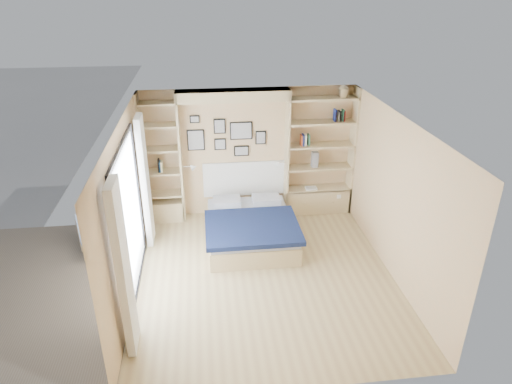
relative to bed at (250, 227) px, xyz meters
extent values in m
plane|color=tan|center=(0.11, -1.11, -0.26)|extent=(4.50, 4.50, 0.00)
plane|color=tan|center=(0.11, 1.14, 0.99)|extent=(4.00, 0.00, 4.00)
plane|color=tan|center=(0.11, -3.36, 0.99)|extent=(4.00, 0.00, 4.00)
plane|color=tan|center=(-1.89, -1.11, 0.99)|extent=(0.00, 4.50, 4.50)
plane|color=tan|center=(2.11, -1.11, 0.99)|extent=(0.00, 4.50, 4.50)
plane|color=white|center=(0.11, -1.11, 2.24)|extent=(4.50, 4.50, 0.00)
cube|color=tan|center=(-1.19, 0.97, 0.99)|extent=(0.04, 0.35, 2.50)
cube|color=tan|center=(0.81, 0.97, 0.99)|extent=(0.04, 0.35, 2.50)
cube|color=tan|center=(-0.19, 0.97, 2.14)|extent=(2.00, 0.35, 0.20)
cube|color=tan|center=(2.09, 0.97, 0.99)|extent=(0.04, 0.35, 2.50)
cube|color=tan|center=(-1.87, 0.97, 0.99)|extent=(0.04, 0.35, 2.50)
cube|color=tan|center=(1.46, 0.97, -0.01)|extent=(1.30, 0.35, 0.50)
cube|color=tan|center=(-1.54, 0.97, -0.06)|extent=(0.70, 0.35, 0.40)
cube|color=black|center=(-1.86, -1.11, 1.97)|extent=(0.04, 2.08, 0.06)
cube|color=black|center=(-1.86, -1.11, -0.23)|extent=(0.04, 2.08, 0.06)
cube|color=black|center=(-1.86, -2.13, 0.84)|extent=(0.04, 0.06, 2.20)
cube|color=black|center=(-1.86, -0.09, 0.84)|extent=(0.04, 0.06, 2.20)
cube|color=silver|center=(-1.87, -1.11, 0.86)|extent=(0.01, 2.00, 2.20)
cube|color=white|center=(-1.77, -2.41, 0.89)|extent=(0.10, 0.45, 2.30)
cube|color=white|center=(-1.77, 0.19, 0.89)|extent=(0.10, 0.45, 2.30)
cube|color=tan|center=(1.46, 0.97, 0.24)|extent=(1.30, 0.35, 0.04)
cube|color=tan|center=(1.46, 0.97, 0.69)|extent=(1.30, 0.35, 0.04)
cube|color=tan|center=(1.46, 0.97, 1.14)|extent=(1.30, 0.35, 0.04)
cube|color=tan|center=(1.46, 0.97, 1.59)|extent=(1.30, 0.35, 0.04)
cube|color=tan|center=(1.46, 0.97, 2.04)|extent=(1.30, 0.35, 0.04)
cube|color=tan|center=(-1.54, 0.97, 0.29)|extent=(0.70, 0.35, 0.04)
cube|color=tan|center=(-1.54, 0.97, 0.74)|extent=(0.70, 0.35, 0.04)
cube|color=tan|center=(-1.54, 0.97, 1.19)|extent=(0.70, 0.35, 0.04)
cube|color=tan|center=(-1.54, 0.97, 1.64)|extent=(0.70, 0.35, 0.04)
cube|color=tan|center=(-1.54, 0.97, 2.04)|extent=(0.70, 0.35, 0.04)
cube|color=tan|center=(0.00, -0.02, -0.10)|extent=(1.49, 1.86, 0.33)
cube|color=#ACB0BC|center=(0.00, -0.02, 0.11)|extent=(1.45, 1.82, 0.10)
cube|color=#101A3B|center=(0.00, -0.34, 0.18)|extent=(1.59, 1.30, 0.08)
cube|color=#ACB0BC|center=(-0.37, 0.61, 0.22)|extent=(0.51, 0.37, 0.12)
cube|color=#ACB0BC|center=(0.37, 0.61, 0.22)|extent=(0.51, 0.37, 0.12)
cube|color=white|center=(0.00, 1.11, 0.46)|extent=(1.59, 0.04, 0.70)
cube|color=black|center=(-0.89, 1.12, 1.29)|extent=(0.32, 0.02, 0.40)
cube|color=gray|center=(-0.89, 1.11, 1.29)|extent=(0.28, 0.01, 0.36)
cube|color=black|center=(-0.44, 1.12, 1.54)|extent=(0.22, 0.02, 0.28)
cube|color=gray|center=(-0.44, 1.11, 1.54)|extent=(0.18, 0.01, 0.24)
cube|color=black|center=(-0.44, 1.12, 1.19)|extent=(0.22, 0.02, 0.22)
cube|color=gray|center=(-0.44, 1.11, 1.19)|extent=(0.18, 0.01, 0.18)
cube|color=black|center=(-0.04, 1.12, 1.44)|extent=(0.42, 0.02, 0.34)
cube|color=gray|center=(-0.04, 1.11, 1.44)|extent=(0.38, 0.01, 0.30)
cube|color=black|center=(-0.04, 1.12, 1.04)|extent=(0.28, 0.02, 0.20)
cube|color=gray|center=(-0.04, 1.11, 1.04)|extent=(0.24, 0.01, 0.16)
cube|color=black|center=(0.33, 1.12, 1.29)|extent=(0.20, 0.02, 0.26)
cube|color=gray|center=(0.33, 1.11, 1.29)|extent=(0.16, 0.01, 0.22)
cube|color=black|center=(-0.89, 1.12, 1.69)|extent=(0.18, 0.02, 0.14)
cube|color=gray|center=(-0.89, 1.11, 1.69)|extent=(0.14, 0.01, 0.10)
cylinder|color=silver|center=(-1.05, 0.89, 0.86)|extent=(0.20, 0.02, 0.02)
cone|color=white|center=(-0.95, 0.89, 0.84)|extent=(0.13, 0.12, 0.15)
cylinder|color=silver|center=(0.67, 0.89, 0.86)|extent=(0.20, 0.02, 0.02)
cone|color=white|center=(0.57, 0.89, 0.84)|extent=(0.13, 0.12, 0.15)
cube|color=#AC4420|center=(1.08, 0.96, 1.26)|extent=(0.02, 0.15, 0.20)
cube|color=navy|center=(1.11, 0.96, 1.26)|extent=(0.03, 0.15, 0.21)
cube|color=#BEB88F|center=(1.15, 0.96, 1.26)|extent=(0.04, 0.15, 0.21)
cube|color=#26593F|center=(1.22, 0.96, 1.26)|extent=(0.03, 0.15, 0.21)
cube|color=#A51E1E|center=(1.70, 0.96, 1.70)|extent=(0.02, 0.15, 0.19)
cube|color=navy|center=(1.70, 0.96, 1.72)|extent=(0.03, 0.15, 0.22)
cube|color=black|center=(1.78, 0.96, 1.70)|extent=(0.03, 0.15, 0.19)
cube|color=#BFB28C|center=(1.78, 0.96, 1.70)|extent=(0.04, 0.15, 0.18)
cube|color=#245A3C|center=(1.85, 0.96, 1.71)|extent=(0.03, 0.15, 0.21)
cube|color=#A51E1E|center=(1.86, 0.96, 1.71)|extent=(0.03, 0.15, 0.20)
cube|color=navy|center=(-1.58, 0.96, 0.85)|extent=(0.02, 0.15, 0.19)
cube|color=black|center=(-1.59, 0.96, 0.88)|extent=(0.03, 0.15, 0.24)
cube|color=beige|center=(-1.54, 0.96, 0.86)|extent=(0.03, 0.15, 0.20)
cube|color=tan|center=(1.82, 0.96, 2.13)|extent=(0.13, 0.13, 0.15)
cone|color=tan|center=(1.82, 0.96, 2.25)|extent=(0.20, 0.20, 0.08)
cube|color=slate|center=(1.36, 0.96, 0.86)|extent=(0.12, 0.12, 0.30)
cube|color=white|center=(1.31, 0.91, 0.27)|extent=(0.22, 0.16, 0.03)
cube|color=#6C5E4F|center=(-3.49, -1.11, -0.26)|extent=(3.20, 4.00, 0.05)
cylinder|color=tan|center=(-2.79, -0.42, -0.09)|extent=(0.07, 0.12, 0.34)
cylinder|color=tan|center=(-2.43, -0.29, -0.09)|extent=(0.07, 0.12, 0.34)
cylinder|color=tan|center=(-2.95, 0.02, -0.01)|extent=(0.13, 0.27, 0.56)
cylinder|color=tan|center=(-2.60, 0.15, -0.01)|extent=(0.13, 0.27, 0.56)
cube|color=#2650A6|center=(-2.67, -0.20, -0.02)|extent=(0.52, 0.57, 0.13)
cube|color=#2650A6|center=(-2.78, 0.11, 0.16)|extent=(0.43, 0.31, 0.45)
camera|label=1|loc=(-0.75, -7.05, 4.03)|focal=32.00mm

